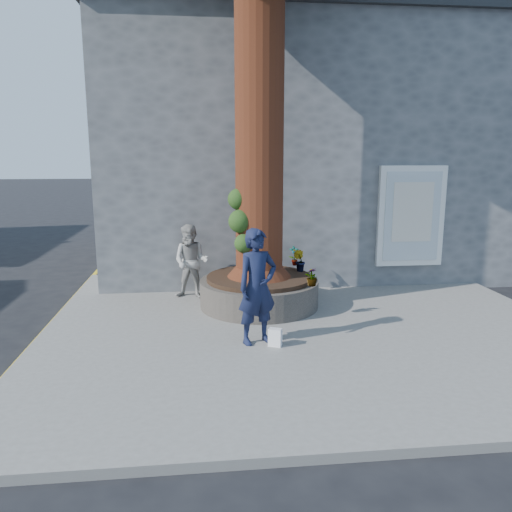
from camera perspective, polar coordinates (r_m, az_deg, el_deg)
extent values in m
plane|color=black|center=(7.95, -3.75, -10.92)|extent=(120.00, 120.00, 0.00)
cube|color=slate|center=(9.04, 5.57, -7.73)|extent=(9.00, 8.00, 0.12)
cube|color=yellow|center=(9.29, -23.44, -8.49)|extent=(0.10, 30.00, 0.01)
cube|color=#54565A|center=(14.81, 4.64, 11.35)|extent=(10.00, 8.00, 6.00)
cube|color=black|center=(15.14, 4.85, 23.36)|extent=(10.30, 8.30, 0.30)
cube|color=white|center=(11.53, 17.28, 4.36)|extent=(1.50, 0.12, 2.20)
cube|color=silver|center=(11.47, 17.40, 4.33)|extent=(1.25, 0.04, 1.95)
cube|color=silver|center=(11.44, 17.47, 4.81)|extent=(0.90, 0.02, 1.30)
cylinder|color=black|center=(9.77, 0.37, -4.22)|extent=(2.30, 2.30, 0.52)
cylinder|color=black|center=(9.69, 0.37, -2.52)|extent=(2.04, 2.04, 0.08)
cylinder|color=#402210|center=(9.52, 0.40, 20.22)|extent=(0.90, 0.90, 7.50)
cone|color=#402210|center=(9.61, 0.37, -0.26)|extent=(1.24, 1.24, 0.70)
sphere|color=#193812|center=(9.25, -1.82, 3.99)|extent=(0.44, 0.44, 0.44)
sphere|color=#193812|center=(9.22, -1.38, 1.45)|extent=(0.36, 0.36, 0.36)
sphere|color=#193812|center=(9.32, -2.02, 6.52)|extent=(0.40, 0.40, 0.40)
imported|color=#131935|center=(7.72, 0.16, -3.52)|extent=(0.78, 0.66, 1.81)
imported|color=#A5A39E|center=(10.28, -7.42, -0.65)|extent=(0.88, 0.77, 1.52)
cube|color=white|center=(7.80, 2.20, -9.28)|extent=(0.23, 0.19, 0.28)
imported|color=gray|center=(10.59, 4.40, 0.02)|extent=(0.25, 0.20, 0.41)
imported|color=gray|center=(10.07, 4.97, -0.54)|extent=(0.33, 0.33, 0.43)
imported|color=gray|center=(8.97, 6.41, -2.38)|extent=(0.25, 0.25, 0.33)
imported|color=gray|center=(8.98, 6.41, -2.57)|extent=(0.29, 0.31, 0.27)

